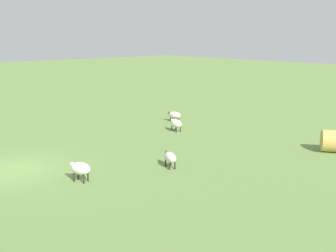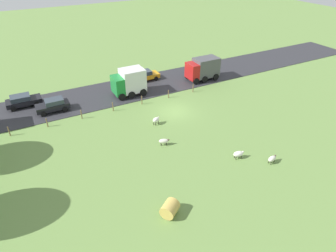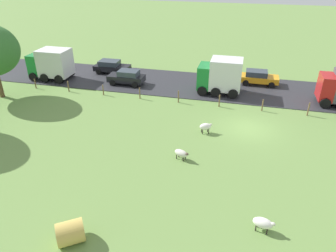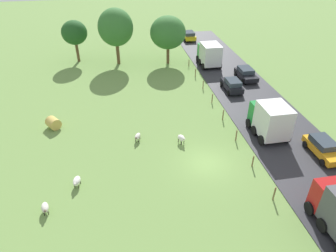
{
  "view_description": "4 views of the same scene",
  "coord_description": "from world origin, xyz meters",
  "px_view_note": "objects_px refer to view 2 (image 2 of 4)",
  "views": [
    {
      "loc": [
        6.78,
        18.25,
        6.03
      ],
      "look_at": [
        -7.15,
        2.63,
        1.47
      ],
      "focal_mm": 44.53,
      "sensor_mm": 36.0,
      "label": 1
    },
    {
      "loc": [
        -27.44,
        15.6,
        17.66
      ],
      "look_at": [
        -4.38,
        3.29,
        1.27
      ],
      "focal_mm": 31.21,
      "sensor_mm": 36.0,
      "label": 2
    },
    {
      "loc": [
        -23.35,
        1.01,
        12.36
      ],
      "look_at": [
        -2.79,
        6.09,
        0.9
      ],
      "focal_mm": 33.53,
      "sensor_mm": 36.0,
      "label": 3
    },
    {
      "loc": [
        -6.95,
        -19.4,
        17.06
      ],
      "look_at": [
        -2.58,
        4.91,
        1.04
      ],
      "focal_mm": 32.16,
      "sensor_mm": 36.0,
      "label": 4
    }
  ],
  "objects_px": {
    "sheep_0": "(156,120)",
    "car_7": "(23,100)",
    "sheep_3": "(272,159)",
    "truck_2": "(203,68)",
    "car_0": "(53,105)",
    "sheep_1": "(238,154)",
    "hay_bale_0": "(170,209)",
    "truck_1": "(129,82)",
    "car_6": "(145,75)",
    "sheep_2": "(164,141)"
  },
  "relations": [
    {
      "from": "sheep_0",
      "to": "car_7",
      "type": "height_order",
      "value": "car_7"
    },
    {
      "from": "sheep_3",
      "to": "truck_2",
      "type": "height_order",
      "value": "truck_2"
    },
    {
      "from": "sheep_3",
      "to": "car_0",
      "type": "height_order",
      "value": "car_0"
    },
    {
      "from": "car_0",
      "to": "sheep_1",
      "type": "bearing_deg",
      "value": -142.18
    },
    {
      "from": "sheep_3",
      "to": "truck_2",
      "type": "xyz_separation_m",
      "value": [
        19.74,
        -5.34,
        1.33
      ]
    },
    {
      "from": "sheep_0",
      "to": "sheep_3",
      "type": "relative_size",
      "value": 0.94
    },
    {
      "from": "hay_bale_0",
      "to": "car_7",
      "type": "relative_size",
      "value": 0.31
    },
    {
      "from": "truck_2",
      "to": "car_0",
      "type": "xyz_separation_m",
      "value": [
        0.35,
        21.71,
        -0.94
      ]
    },
    {
      "from": "sheep_0",
      "to": "truck_1",
      "type": "bearing_deg",
      "value": -1.75
    },
    {
      "from": "sheep_1",
      "to": "car_7",
      "type": "distance_m",
      "value": 27.26
    },
    {
      "from": "truck_1",
      "to": "truck_2",
      "type": "distance_m",
      "value": 11.66
    },
    {
      "from": "hay_bale_0",
      "to": "sheep_1",
      "type": "bearing_deg",
      "value": -71.98
    },
    {
      "from": "truck_2",
      "to": "car_0",
      "type": "relative_size",
      "value": 1.24
    },
    {
      "from": "sheep_0",
      "to": "sheep_1",
      "type": "distance_m",
      "value": 10.28
    },
    {
      "from": "car_0",
      "to": "truck_2",
      "type": "bearing_deg",
      "value": -90.91
    },
    {
      "from": "car_6",
      "to": "car_7",
      "type": "bearing_deg",
      "value": 91.04
    },
    {
      "from": "sheep_1",
      "to": "car_6",
      "type": "xyz_separation_m",
      "value": [
        21.49,
        0.15,
        0.32
      ]
    },
    {
      "from": "sheep_1",
      "to": "car_7",
      "type": "relative_size",
      "value": 0.28
    },
    {
      "from": "sheep_3",
      "to": "truck_1",
      "type": "xyz_separation_m",
      "value": [
        20.08,
        6.31,
        1.43
      ]
    },
    {
      "from": "truck_1",
      "to": "car_0",
      "type": "height_order",
      "value": "truck_1"
    },
    {
      "from": "truck_1",
      "to": "car_0",
      "type": "xyz_separation_m",
      "value": [
        0.01,
        10.06,
        -1.04
      ]
    },
    {
      "from": "sheep_3",
      "to": "truck_1",
      "type": "height_order",
      "value": "truck_1"
    },
    {
      "from": "sheep_3",
      "to": "hay_bale_0",
      "type": "height_order",
      "value": "hay_bale_0"
    },
    {
      "from": "hay_bale_0",
      "to": "car_6",
      "type": "bearing_deg",
      "value": -20.08
    },
    {
      "from": "car_7",
      "to": "sheep_0",
      "type": "bearing_deg",
      "value": -132.41
    },
    {
      "from": "sheep_3",
      "to": "truck_1",
      "type": "relative_size",
      "value": 0.27
    },
    {
      "from": "sheep_1",
      "to": "truck_1",
      "type": "relative_size",
      "value": 0.27
    },
    {
      "from": "car_7",
      "to": "sheep_1",
      "type": "bearing_deg",
      "value": -141.02
    },
    {
      "from": "sheep_2",
      "to": "car_6",
      "type": "distance_m",
      "value": 17.0
    },
    {
      "from": "sheep_2",
      "to": "car_7",
      "type": "xyz_separation_m",
      "value": [
        15.88,
        11.82,
        0.34
      ]
    },
    {
      "from": "hay_bale_0",
      "to": "truck_1",
      "type": "bearing_deg",
      "value": -13.76
    },
    {
      "from": "sheep_1",
      "to": "truck_1",
      "type": "height_order",
      "value": "truck_1"
    },
    {
      "from": "truck_2",
      "to": "truck_1",
      "type": "bearing_deg",
      "value": 88.34
    },
    {
      "from": "sheep_0",
      "to": "car_6",
      "type": "bearing_deg",
      "value": -18.54
    },
    {
      "from": "sheep_0",
      "to": "sheep_3",
      "type": "distance_m",
      "value": 13.18
    },
    {
      "from": "truck_1",
      "to": "car_6",
      "type": "distance_m",
      "value": 5.24
    },
    {
      "from": "sheep_1",
      "to": "sheep_2",
      "type": "relative_size",
      "value": 1.02
    },
    {
      "from": "truck_1",
      "to": "car_7",
      "type": "bearing_deg",
      "value": 76.58
    },
    {
      "from": "sheep_2",
      "to": "car_7",
      "type": "distance_m",
      "value": 19.8
    },
    {
      "from": "sheep_3",
      "to": "truck_1",
      "type": "bearing_deg",
      "value": 17.45
    },
    {
      "from": "car_0",
      "to": "car_7",
      "type": "height_order",
      "value": "car_0"
    },
    {
      "from": "sheep_0",
      "to": "sheep_1",
      "type": "relative_size",
      "value": 0.92
    },
    {
      "from": "sheep_0",
      "to": "sheep_1",
      "type": "xyz_separation_m",
      "value": [
        -9.38,
        -4.22,
        -0.05
      ]
    },
    {
      "from": "car_6",
      "to": "sheep_3",
      "type": "bearing_deg",
      "value": -173.9
    },
    {
      "from": "sheep_3",
      "to": "car_6",
      "type": "height_order",
      "value": "car_6"
    },
    {
      "from": "truck_1",
      "to": "sheep_0",
      "type": "bearing_deg",
      "value": 178.25
    },
    {
      "from": "truck_1",
      "to": "car_0",
      "type": "distance_m",
      "value": 10.11
    },
    {
      "from": "sheep_2",
      "to": "car_0",
      "type": "relative_size",
      "value": 0.29
    },
    {
      "from": "sheep_2",
      "to": "hay_bale_0",
      "type": "xyz_separation_m",
      "value": [
        -8.26,
        3.77,
        0.09
      ]
    },
    {
      "from": "car_0",
      "to": "car_6",
      "type": "relative_size",
      "value": 0.95
    }
  ]
}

